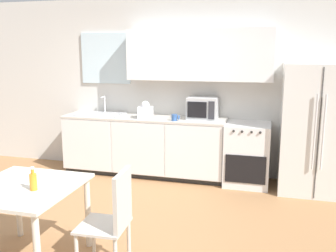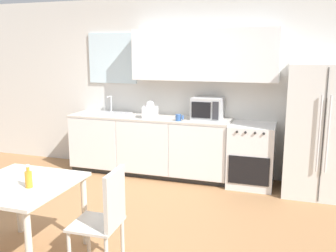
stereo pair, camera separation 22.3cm
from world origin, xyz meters
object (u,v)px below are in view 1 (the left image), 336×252
(oven_range, at_px, (247,154))
(coffee_mug, at_px, (175,117))
(dining_table, at_px, (24,197))
(drink_bottle, at_px, (33,181))
(refrigerator, at_px, (315,129))
(dining_chair_side, at_px, (113,216))
(microwave, at_px, (203,108))

(oven_range, height_order, coffee_mug, coffee_mug)
(oven_range, distance_m, coffee_mug, 1.16)
(dining_table, relative_size, drink_bottle, 4.62)
(oven_range, distance_m, refrigerator, 0.98)
(refrigerator, height_order, drink_bottle, refrigerator)
(dining_chair_side, bearing_deg, oven_range, -22.70)
(dining_table, bearing_deg, microwave, 67.93)
(drink_bottle, bearing_deg, oven_range, 58.87)
(coffee_mug, height_order, dining_chair_side, coffee_mug)
(microwave, bearing_deg, coffee_mug, -143.66)
(coffee_mug, distance_m, dining_chair_side, 2.47)
(coffee_mug, distance_m, drink_bottle, 2.61)
(microwave, bearing_deg, refrigerator, -5.42)
(microwave, xyz_separation_m, dining_table, (-1.11, -2.73, -0.44))
(oven_range, height_order, dining_table, oven_range)
(coffee_mug, bearing_deg, drink_bottle, -103.28)
(refrigerator, distance_m, microwave, 1.58)
(dining_chair_side, bearing_deg, microwave, -8.43)
(oven_range, distance_m, microwave, 0.93)
(coffee_mug, bearing_deg, refrigerator, 3.42)
(microwave, distance_m, coffee_mug, 0.46)
(refrigerator, height_order, coffee_mug, refrigerator)
(microwave, height_order, dining_table, microwave)
(oven_range, xyz_separation_m, coffee_mug, (-1.03, -0.16, 0.51))
(dining_table, bearing_deg, refrigerator, 44.10)
(drink_bottle, bearing_deg, refrigerator, 46.49)
(refrigerator, relative_size, dining_table, 1.83)
(oven_range, height_order, dining_chair_side, dining_chair_side)
(oven_range, relative_size, coffee_mug, 7.59)
(microwave, distance_m, dining_table, 2.98)
(microwave, bearing_deg, oven_range, -8.53)
(coffee_mug, bearing_deg, microwave, 36.34)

